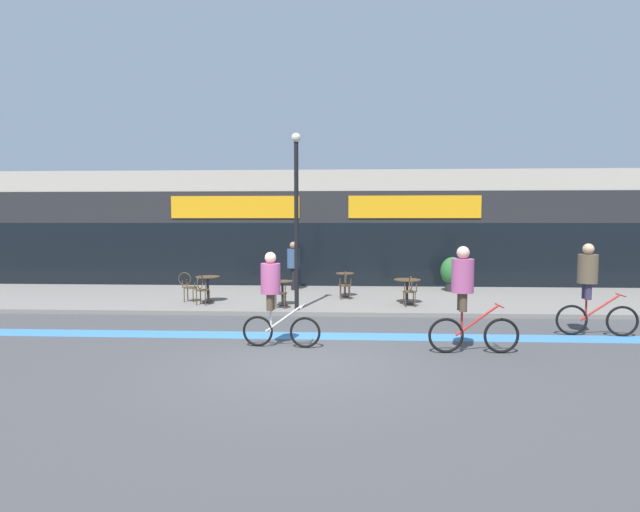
% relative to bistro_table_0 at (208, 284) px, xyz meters
% --- Properties ---
extents(ground_plane, '(120.00, 120.00, 0.00)m').
position_rel_bistro_table_0_xyz_m(ground_plane, '(3.40, -6.11, -0.68)').
color(ground_plane, '#424244').
extents(sidewalk_slab, '(40.00, 5.50, 0.12)m').
position_rel_bistro_table_0_xyz_m(sidewalk_slab, '(3.40, 1.14, -0.62)').
color(sidewalk_slab, slate).
rests_on(sidewalk_slab, ground).
extents(storefront_facade, '(40.00, 4.06, 4.52)m').
position_rel_bistro_table_0_xyz_m(storefront_facade, '(3.40, 5.85, 1.58)').
color(storefront_facade, '#B2A899').
rests_on(storefront_facade, ground).
extents(bike_lane_stripe, '(36.00, 0.70, 0.01)m').
position_rel_bistro_table_0_xyz_m(bike_lane_stripe, '(3.40, -3.89, -0.67)').
color(bike_lane_stripe, '#3D7AB7').
rests_on(bike_lane_stripe, ground).
extents(bistro_table_0, '(0.73, 0.73, 0.78)m').
position_rel_bistro_table_0_xyz_m(bistro_table_0, '(0.00, 0.00, 0.00)').
color(bistro_table_0, black).
rests_on(bistro_table_0, sidewalk_slab).
extents(bistro_table_1, '(0.62, 0.62, 0.72)m').
position_rel_bistro_table_0_xyz_m(bistro_table_1, '(2.36, -0.51, -0.05)').
color(bistro_table_1, black).
rests_on(bistro_table_1, sidewalk_slab).
extents(bistro_table_2, '(0.61, 0.61, 0.77)m').
position_rel_bistro_table_0_xyz_m(bistro_table_2, '(4.20, 1.28, -0.02)').
color(bistro_table_2, black).
rests_on(bistro_table_2, sidewalk_slab).
extents(bistro_table_3, '(0.79, 0.79, 0.73)m').
position_rel_bistro_table_0_xyz_m(bistro_table_3, '(6.07, -0.01, -0.03)').
color(bistro_table_3, black).
rests_on(bistro_table_3, sidewalk_slab).
extents(cafe_chair_0_near, '(0.45, 0.60, 0.90)m').
position_rel_bistro_table_0_xyz_m(cafe_chair_0_near, '(-0.01, -0.62, -0.04)').
color(cafe_chair_0_near, '#4C3823').
rests_on(cafe_chair_0_near, sidewalk_slab).
extents(cafe_chair_0_side, '(0.59, 0.43, 0.90)m').
position_rel_bistro_table_0_xyz_m(cafe_chair_0_side, '(-0.63, 0.01, -0.04)').
color(cafe_chair_0_side, '#4C3823').
rests_on(cafe_chair_0_side, sidewalk_slab).
extents(cafe_chair_1_near, '(0.40, 0.58, 0.90)m').
position_rel_bistro_table_0_xyz_m(cafe_chair_1_near, '(2.36, -1.13, -0.04)').
color(cafe_chair_1_near, '#4C3823').
rests_on(cafe_chair_1_near, sidewalk_slab).
extents(cafe_chair_2_near, '(0.44, 0.59, 0.90)m').
position_rel_bistro_table_0_xyz_m(cafe_chair_2_near, '(4.21, 0.65, -0.04)').
color(cafe_chair_2_near, '#4C3823').
rests_on(cafe_chair_2_near, sidewalk_slab).
extents(cafe_chair_3_near, '(0.42, 0.58, 0.90)m').
position_rel_bistro_table_0_xyz_m(cafe_chair_3_near, '(6.07, -0.63, -0.04)').
color(cafe_chair_3_near, '#4C3823').
rests_on(cafe_chair_3_near, sidewalk_slab).
extents(planter_pot, '(0.83, 0.83, 1.20)m').
position_rel_bistro_table_0_xyz_m(planter_pot, '(7.99, 2.73, 0.08)').
color(planter_pot, '#232326').
rests_on(planter_pot, sidewalk_slab).
extents(lamp_post, '(0.26, 0.26, 4.86)m').
position_rel_bistro_table_0_xyz_m(lamp_post, '(2.86, -1.30, 2.27)').
color(lamp_post, black).
rests_on(lamp_post, sidewalk_slab).
extents(cyclist_0, '(1.63, 0.51, 1.96)m').
position_rel_bistro_table_0_xyz_m(cyclist_0, '(2.73, -4.90, 0.45)').
color(cyclist_0, black).
rests_on(cyclist_0, ground).
extents(cyclist_1, '(1.79, 0.49, 2.11)m').
position_rel_bistro_table_0_xyz_m(cyclist_1, '(6.56, -5.20, 0.53)').
color(cyclist_1, black).
rests_on(cyclist_1, ground).
extents(cyclist_2, '(1.77, 0.53, 2.09)m').
position_rel_bistro_table_0_xyz_m(cyclist_2, '(9.73, -3.53, 0.52)').
color(cyclist_2, black).
rests_on(cyclist_2, ground).
extents(pedestrian_near_end, '(0.53, 0.53, 1.73)m').
position_rel_bistro_table_0_xyz_m(pedestrian_near_end, '(2.34, 2.79, 0.47)').
color(pedestrian_near_end, black).
rests_on(pedestrian_near_end, sidewalk_slab).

